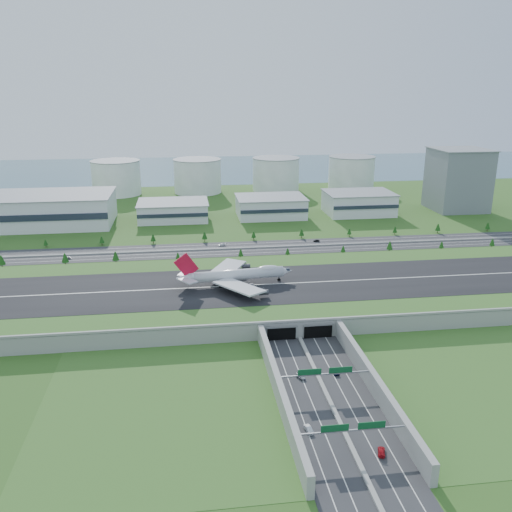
{
  "coord_description": "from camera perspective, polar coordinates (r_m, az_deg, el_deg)",
  "views": [
    {
      "loc": [
        -49.85,
        -270.73,
        111.48
      ],
      "look_at": [
        -8.8,
        35.0,
        13.35
      ],
      "focal_mm": 38.0,
      "sensor_mm": 36.0,
      "label": 1
    }
  ],
  "objects": [
    {
      "name": "hangar_mid_b",
      "position": [
        478.0,
        1.55,
        5.2
      ],
      "size": [
        58.0,
        42.0,
        17.0
      ],
      "primitive_type": "cube",
      "color": "silver",
      "rests_on": "ground"
    },
    {
      "name": "hangar_mid_a",
      "position": [
        472.43,
        -8.72,
        4.73
      ],
      "size": [
        58.0,
        42.0,
        15.0
      ],
      "primitive_type": "cube",
      "color": "silver",
      "rests_on": "ground"
    },
    {
      "name": "north_expressway",
      "position": [
        385.56,
        0.11,
        0.85
      ],
      "size": [
        560.0,
        36.0,
        0.12
      ],
      "primitive_type": "cube",
      "color": "#28282B",
      "rests_on": "ground"
    },
    {
      "name": "car_1",
      "position": [
        191.45,
        5.57,
        -17.7
      ],
      "size": [
        2.69,
        5.45,
        1.72
      ],
      "primitive_type": "imported",
      "rotation": [
        0.0,
        0.0,
        0.17
      ],
      "color": "white",
      "rests_on": "ground"
    },
    {
      "name": "tree_row",
      "position": [
        384.13,
        1.48,
        1.47
      ],
      "size": [
        503.61,
        48.72,
        8.44
      ],
      "color": "#3D2819",
      "rests_on": "ground"
    },
    {
      "name": "fuel_tank_c",
      "position": [
        596.7,
        2.11,
        8.57
      ],
      "size": [
        50.0,
        50.0,
        35.0
      ],
      "primitive_type": "cylinder",
      "color": "silver",
      "rests_on": "ground"
    },
    {
      "name": "car_3",
      "position": [
        185.74,
        13.07,
        -19.41
      ],
      "size": [
        3.94,
        6.02,
        1.62
      ],
      "primitive_type": "imported",
      "rotation": [
        0.0,
        0.0,
        2.82
      ],
      "color": "#B51019",
      "rests_on": "ground"
    },
    {
      "name": "fuel_tank_a",
      "position": [
        592.45,
        -14.49,
        7.97
      ],
      "size": [
        50.0,
        50.0,
        35.0
      ],
      "primitive_type": "cylinder",
      "color": "silver",
      "rests_on": "ground"
    },
    {
      "name": "car_0",
      "position": [
        220.41,
        4.73,
        -12.51
      ],
      "size": [
        3.84,
        5.3,
        1.68
      ],
      "primitive_type": "imported",
      "rotation": [
        0.0,
        0.0,
        0.43
      ],
      "color": "#B5B5BA",
      "rests_on": "ground"
    },
    {
      "name": "car_5",
      "position": [
        403.27,
        6.38,
        1.62
      ],
      "size": [
        4.73,
        2.24,
        1.5
      ],
      "primitive_type": "imported",
      "rotation": [
        0.0,
        0.0,
        -1.42
      ],
      "color": "black",
      "rests_on": "ground"
    },
    {
      "name": "sign_gantry_far",
      "position": [
        182.22,
        10.18,
        -17.67
      ],
      "size": [
        38.7,
        0.7,
        9.8
      ],
      "color": "gray",
      "rests_on": "ground"
    },
    {
      "name": "car_7",
      "position": [
        391.36,
        -3.64,
        1.2
      ],
      "size": [
        5.56,
        2.29,
        1.61
      ],
      "primitive_type": "imported",
      "rotation": [
        0.0,
        0.0,
        -1.56
      ],
      "color": "white",
      "rests_on": "ground"
    },
    {
      "name": "bay_water",
      "position": [
        760.59,
        -3.86,
        9.18
      ],
      "size": [
        1200.0,
        260.0,
        0.06
      ],
      "primitive_type": "cube",
      "color": "#3D6576",
      "rests_on": "ground"
    },
    {
      "name": "car_2",
      "position": [
        225.37,
        8.36,
        -11.96
      ],
      "size": [
        2.45,
        5.16,
        1.42
      ],
      "primitive_type": "imported",
      "rotation": [
        0.0,
        0.0,
        3.12
      ],
      "color": "#0B1038",
      "rests_on": "ground"
    },
    {
      "name": "hangar_mid_c",
      "position": [
        496.64,
        10.74,
        5.49
      ],
      "size": [
        58.0,
        42.0,
        19.0
      ],
      "primitive_type": "cube",
      "color": "silver",
      "rests_on": "ground"
    },
    {
      "name": "underpass_road",
      "position": [
        208.58,
        7.55,
        -13.72
      ],
      "size": [
        38.8,
        120.4,
        8.0
      ],
      "color": "#28282B",
      "rests_on": "ground"
    },
    {
      "name": "hangar_west",
      "position": [
        481.58,
        -21.98,
        4.5
      ],
      "size": [
        120.0,
        60.0,
        25.0
      ],
      "primitive_type": "cube",
      "color": "silver",
      "rests_on": "ground"
    },
    {
      "name": "office_tower",
      "position": [
        535.15,
        20.48,
        7.51
      ],
      "size": [
        46.0,
        46.0,
        55.0
      ],
      "primitive_type": "cube",
      "color": "slate",
      "rests_on": "ground"
    },
    {
      "name": "boeing_747",
      "position": [
        291.29,
        -2.17,
        -1.98
      ],
      "size": [
        64.61,
        60.81,
        19.98
      ],
      "rotation": [
        0.0,
        0.0,
        0.1
      ],
      "color": "silver",
      "rests_on": "airfield_deck"
    },
    {
      "name": "sign_gantry_near",
      "position": [
        210.42,
        7.27,
        -12.3
      ],
      "size": [
        38.7,
        0.7,
        9.8
      ],
      "color": "gray",
      "rests_on": "ground"
    },
    {
      "name": "airfield_deck",
      "position": [
        295.4,
        2.6,
        -3.68
      ],
      "size": [
        520.0,
        100.0,
        9.2
      ],
      "color": "gray",
      "rests_on": "ground"
    },
    {
      "name": "ground",
      "position": [
        297.0,
        2.59,
        -4.42
      ],
      "size": [
        1200.0,
        1200.0,
        0.0
      ],
      "primitive_type": "plane",
      "color": "#245B1C",
      "rests_on": "ground"
    },
    {
      "name": "fuel_tank_b",
      "position": [
        588.47,
        -6.17,
        8.36
      ],
      "size": [
        50.0,
        50.0,
        35.0
      ],
      "primitive_type": "cylinder",
      "color": "silver",
      "rests_on": "ground"
    },
    {
      "name": "car_4",
      "position": [
        382.08,
        -19.23,
        -0.18
      ],
      "size": [
        5.19,
        2.57,
        1.7
      ],
      "primitive_type": "imported",
      "rotation": [
        0.0,
        0.0,
        1.46
      ],
      "color": "#58595E",
      "rests_on": "ground"
    },
    {
      "name": "fuel_tank_d",
      "position": [
        616.65,
        10.01,
        8.62
      ],
      "size": [
        50.0,
        50.0,
        35.0
      ],
      "primitive_type": "cylinder",
      "color": "silver",
      "rests_on": "ground"
    }
  ]
}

